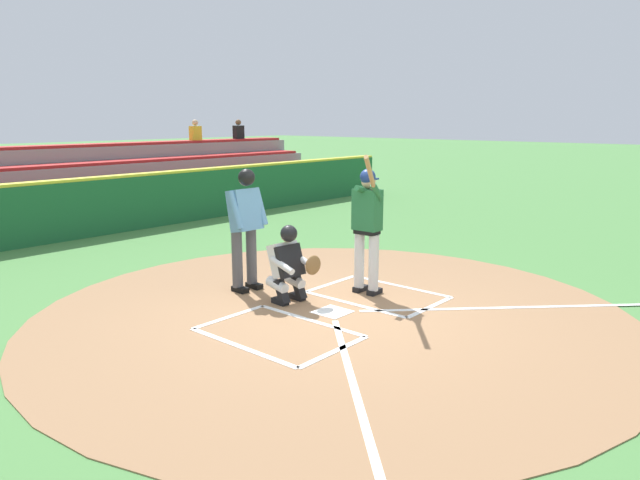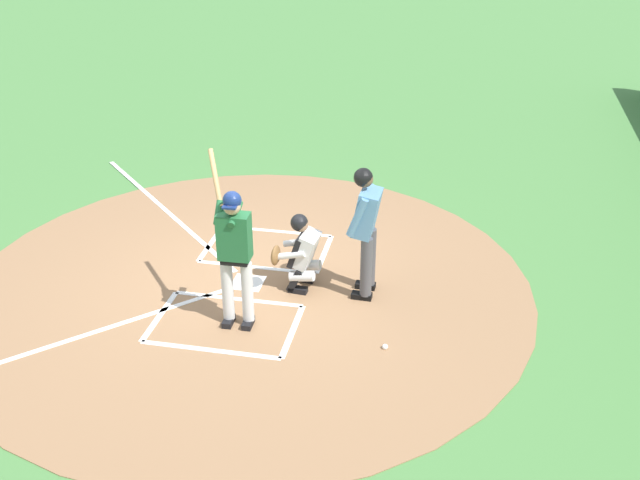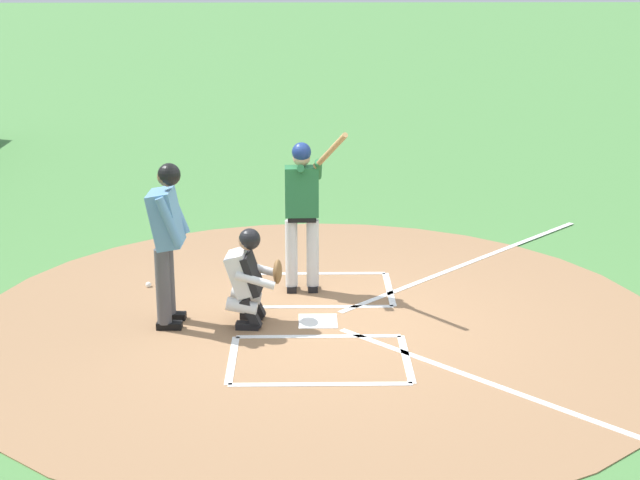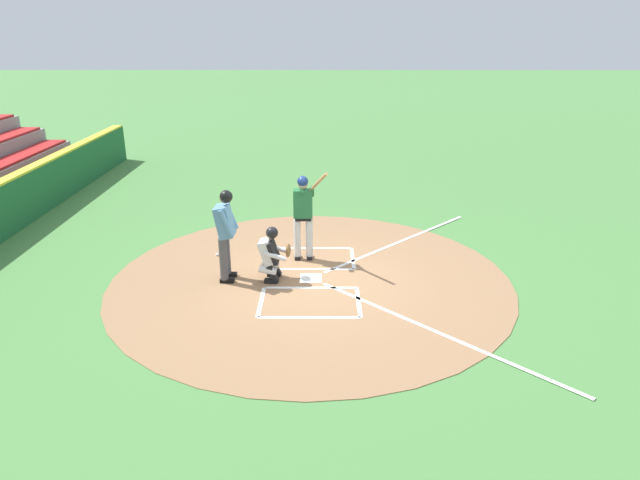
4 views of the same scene
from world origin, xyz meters
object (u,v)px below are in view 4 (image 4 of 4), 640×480
object	(u,v)px
batter	(304,212)
catcher	(272,252)
plate_umpire	(225,229)
baseball	(217,255)

from	to	relation	value
batter	catcher	xyz separation A→B (m)	(1.03, -0.60, -0.51)
catcher	batter	bearing A→B (deg)	149.90
batter	plate_umpire	xyz separation A→B (m)	(1.04, -1.49, -0.02)
batter	baseball	xyz separation A→B (m)	(-0.20, -1.94, -1.06)
batter	plate_umpire	world-z (taller)	batter
baseball	catcher	bearing A→B (deg)	47.33
baseball	plate_umpire	bearing A→B (deg)	19.66
plate_umpire	baseball	world-z (taller)	plate_umpire
batter	catcher	size ratio (longest dim) A/B	1.88
batter	plate_umpire	distance (m)	1.82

